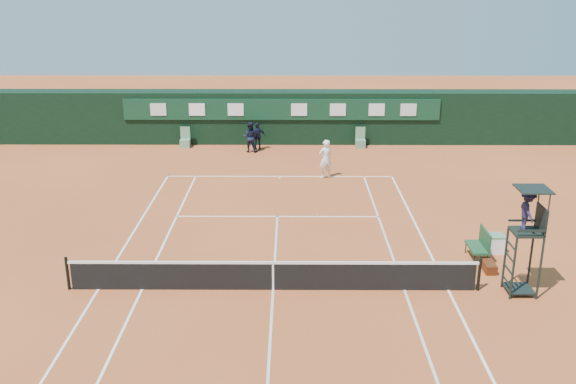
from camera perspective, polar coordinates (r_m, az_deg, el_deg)
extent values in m
plane|color=#BC592C|center=(20.32, -1.33, -8.68)|extent=(90.00, 90.00, 0.00)
cube|color=white|center=(31.34, -0.74, 1.40)|extent=(11.05, 0.08, 0.01)
cube|color=white|center=(20.90, 14.05, -8.45)|extent=(0.08, 23.85, 0.01)
cube|color=white|center=(21.19, -16.49, -8.28)|extent=(0.08, 23.85, 0.01)
cube|color=silver|center=(20.62, 10.31, -8.56)|extent=(0.08, 23.85, 0.01)
cube|color=white|center=(20.84, -12.84, -8.43)|extent=(0.08, 23.85, 0.01)
cube|color=white|center=(26.16, -0.95, -2.19)|extent=(8.31, 0.08, 0.01)
cube|color=silver|center=(20.32, -1.33, -8.66)|extent=(0.08, 12.88, 0.01)
cube|color=silver|center=(31.20, -0.74, 1.31)|extent=(0.08, 0.30, 0.01)
cube|color=black|center=(20.12, -1.34, -7.54)|extent=(12.60, 0.04, 0.90)
cube|color=white|center=(19.91, -1.35, -6.30)|extent=(12.80, 0.06, 0.08)
cube|color=white|center=(20.11, -1.34, -7.52)|extent=(0.06, 0.05, 0.92)
cylinder|color=black|center=(20.90, 16.63, -7.03)|extent=(0.10, 0.10, 1.10)
cylinder|color=black|center=(21.24, -19.00, -6.86)|extent=(0.10, 0.10, 1.10)
cube|color=black|center=(37.61, -0.56, 6.70)|extent=(40.00, 1.50, 3.00)
cube|color=#0E3620|center=(36.69, -0.59, 7.35)|extent=(18.00, 0.10, 1.20)
cube|color=silver|center=(37.39, -11.46, 7.20)|extent=(0.90, 0.04, 0.70)
cube|color=white|center=(37.01, -8.10, 7.27)|extent=(0.90, 0.04, 0.70)
cube|color=white|center=(36.76, -4.68, 7.31)|extent=(0.90, 0.04, 0.70)
cube|color=white|center=(36.62, 0.99, 7.33)|extent=(0.90, 0.04, 0.70)
cube|color=silver|center=(36.72, 4.45, 7.30)|extent=(0.90, 0.04, 0.70)
cube|color=silver|center=(36.94, 7.89, 7.25)|extent=(0.90, 0.04, 0.70)
cube|color=silver|center=(37.22, 10.66, 7.19)|extent=(0.90, 0.04, 0.70)
cube|color=#61946A|center=(37.13, -9.13, 4.29)|extent=(0.55, 0.50, 0.46)
cube|color=#5B8B62|center=(37.20, -9.12, 5.22)|extent=(0.55, 0.06, 0.70)
cube|color=#568465|center=(36.84, 6.45, 4.30)|extent=(0.55, 0.50, 0.46)
cube|color=#588760|center=(36.92, 6.45, 5.24)|extent=(0.55, 0.06, 0.70)
cylinder|color=black|center=(20.47, 19.40, -6.49)|extent=(0.07, 0.07, 2.00)
cylinder|color=black|center=(21.16, 18.72, -5.58)|extent=(0.07, 0.07, 2.00)
cylinder|color=black|center=(20.75, 21.50, -6.41)|extent=(0.07, 0.07, 2.00)
cylinder|color=black|center=(21.42, 20.76, -5.51)|extent=(0.07, 0.07, 2.00)
cube|color=black|center=(20.55, 20.42, -3.35)|extent=(0.85, 0.85, 0.08)
cube|color=black|center=(20.55, 21.59, -2.27)|extent=(0.06, 0.85, 0.80)
cube|color=black|center=(20.11, 20.87, -3.24)|extent=(0.85, 0.05, 0.06)
cube|color=black|center=(20.85, 20.10, -2.39)|extent=(0.85, 0.05, 0.06)
cylinder|color=black|center=(20.06, 22.14, -1.48)|extent=(0.04, 0.04, 1.00)
cylinder|color=black|center=(20.76, 21.36, -0.72)|extent=(0.04, 0.04, 1.00)
cube|color=black|center=(20.13, 20.98, 0.24)|extent=(0.95, 0.95, 0.04)
cube|color=black|center=(21.30, 19.84, -8.07)|extent=(0.80, 0.80, 0.05)
cube|color=black|center=(21.06, 18.88, -7.51)|extent=(0.04, 0.80, 0.04)
cube|color=black|center=(20.90, 18.99, -6.53)|extent=(0.04, 0.80, 0.04)
cube|color=black|center=(20.73, 19.11, -5.52)|extent=(0.04, 0.80, 0.04)
cube|color=black|center=(20.58, 19.23, -4.51)|extent=(0.04, 0.80, 0.04)
imported|color=#1A1831|center=(20.30, 20.50, -1.58)|extent=(0.47, 0.82, 1.28)
cube|color=#1B4529|center=(23.10, 16.44, -4.75)|extent=(0.55, 1.20, 0.08)
cube|color=#1B4426|center=(23.04, 17.12, -3.93)|extent=(0.06, 1.20, 0.60)
cylinder|color=black|center=(22.66, 16.22, -5.88)|extent=(0.04, 0.04, 0.41)
cylinder|color=black|center=(22.78, 17.29, -5.85)|extent=(0.04, 0.04, 0.41)
cylinder|color=black|center=(23.62, 15.52, -4.77)|extent=(0.04, 0.04, 0.41)
cylinder|color=black|center=(23.74, 16.55, -4.75)|extent=(0.04, 0.04, 0.41)
cube|color=black|center=(22.50, 17.40, -6.31)|extent=(0.36, 0.83, 0.31)
cube|color=white|center=(23.99, 17.98, -4.41)|extent=(0.55, 0.55, 0.60)
cube|color=#598862|center=(23.87, 18.06, -3.70)|extent=(0.57, 0.57, 0.05)
sphere|color=#D3E635|center=(26.36, 2.68, -1.98)|extent=(0.07, 0.07, 0.07)
imported|color=white|center=(30.95, 3.36, 2.95)|extent=(0.82, 0.70, 1.89)
imported|color=black|center=(35.61, -3.39, 4.90)|extent=(0.90, 0.75, 1.69)
imported|color=black|center=(36.10, -2.71, 4.98)|extent=(0.92, 0.43, 1.54)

